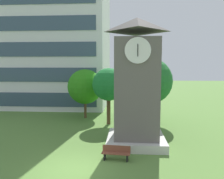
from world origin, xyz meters
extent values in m
plane|color=#567F38|center=(0.00, 0.00, 0.00)|extent=(160.00, 160.00, 0.00)
cube|color=silver|center=(-9.63, 21.83, 11.20)|extent=(19.27, 11.75, 22.40)
cube|color=#384C60|center=(-9.63, 15.90, 1.60)|extent=(17.73, 0.10, 1.80)
cube|color=#384C60|center=(-9.63, 15.90, 4.80)|extent=(17.73, 0.10, 1.80)
cube|color=#384C60|center=(-9.63, 15.90, 8.00)|extent=(17.73, 0.10, 1.80)
cube|color=#384C60|center=(-9.63, 15.90, 11.20)|extent=(17.73, 0.10, 1.80)
cube|color=#605B56|center=(3.79, 4.57, 3.95)|extent=(3.18, 3.18, 7.90)
cube|color=beige|center=(3.79, 4.57, 0.30)|extent=(4.29, 4.29, 0.60)
pyramid|color=#4D4945|center=(3.79, 4.57, 8.92)|extent=(3.49, 3.49, 1.01)
cylinder|color=white|center=(3.79, 2.92, 6.96)|extent=(1.75, 0.12, 1.75)
cylinder|color=white|center=(5.44, 4.57, 6.96)|extent=(0.12, 1.75, 1.75)
cube|color=black|center=(3.79, 2.85, 7.11)|extent=(0.06, 0.09, 0.52)
cube|color=black|center=(3.79, 2.84, 6.96)|extent=(0.05, 0.06, 0.79)
cube|color=brown|center=(2.43, 1.39, 0.45)|extent=(1.84, 0.66, 0.06)
cube|color=brown|center=(2.45, 1.60, 0.68)|extent=(1.80, 0.23, 0.40)
cube|color=black|center=(1.71, 1.46, 0.23)|extent=(0.12, 0.44, 0.45)
cube|color=black|center=(3.14, 1.31, 0.23)|extent=(0.12, 0.44, 0.45)
cylinder|color=#513823|center=(5.31, 10.84, 1.37)|extent=(0.33, 0.33, 2.75)
sphere|color=#20692C|center=(5.31, 10.84, 4.40)|extent=(4.71, 4.71, 4.71)
cylinder|color=#513823|center=(-1.65, 12.92, 1.11)|extent=(0.29, 0.29, 2.22)
sphere|color=#2D8419|center=(-1.65, 12.92, 3.59)|extent=(3.93, 3.93, 3.93)
cylinder|color=#513823|center=(1.23, 10.31, 1.46)|extent=(0.39, 0.39, 2.93)
sphere|color=#1D7530|center=(1.23, 10.31, 4.08)|extent=(3.29, 3.29, 3.29)
camera|label=1|loc=(3.11, -12.50, 5.94)|focal=36.66mm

